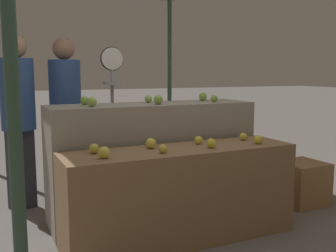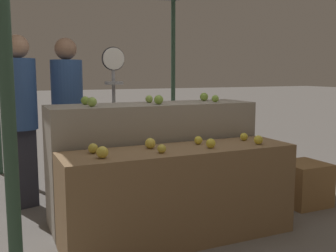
{
  "view_description": "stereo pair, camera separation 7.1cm",
  "coord_description": "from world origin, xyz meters",
  "views": [
    {
      "loc": [
        -1.49,
        -2.86,
        1.42
      ],
      "look_at": [
        0.02,
        0.3,
        0.94
      ],
      "focal_mm": 42.0,
      "sensor_mm": 36.0,
      "label": 1
    },
    {
      "loc": [
        -1.43,
        -2.89,
        1.42
      ],
      "look_at": [
        0.02,
        0.3,
        0.94
      ],
      "focal_mm": 42.0,
      "sensor_mm": 36.0,
      "label": 2
    }
  ],
  "objects": [
    {
      "name": "ground_plane",
      "position": [
        0.0,
        0.0,
        0.0
      ],
      "size": [
        60.0,
        60.0,
        0.0
      ],
      "primitive_type": "plane",
      "color": "slate"
    },
    {
      "name": "apple_back_0",
      "position": [
        -0.62,
        0.48,
        1.17
      ],
      "size": [
        0.08,
        0.08,
        0.08
      ],
      "primitive_type": "sphere",
      "color": "#8EB247",
      "rests_on": "display_counter_back"
    },
    {
      "name": "display_counter_front",
      "position": [
        0.0,
        0.0,
        0.4
      ],
      "size": [
        2.0,
        0.55,
        0.79
      ],
      "primitive_type": "cube",
      "color": "olive",
      "rests_on": "ground_plane"
    },
    {
      "name": "wooden_crate_side",
      "position": [
        1.61,
        0.26,
        0.23
      ],
      "size": [
        0.46,
        0.46,
        0.46
      ],
      "primitive_type": "cube",
      "color": "#9E7547",
      "rests_on": "ground_plane"
    },
    {
      "name": "apple_front_0",
      "position": [
        -0.69,
        -0.1,
        0.84
      ],
      "size": [
        0.09,
        0.09,
        0.09
      ],
      "primitive_type": "sphere",
      "color": "yellow",
      "rests_on": "display_counter_front"
    },
    {
      "name": "apple_front_1",
      "position": [
        -0.22,
        -0.12,
        0.83
      ],
      "size": [
        0.07,
        0.07,
        0.07
      ],
      "primitive_type": "sphere",
      "color": "gold",
      "rests_on": "display_counter_front"
    },
    {
      "name": "apple_back_3",
      "position": [
        -0.63,
        0.71,
        1.16
      ],
      "size": [
        0.08,
        0.08,
        0.08
      ],
      "primitive_type": "sphere",
      "color": "#84AD3D",
      "rests_on": "display_counter_back"
    },
    {
      "name": "apple_back_1",
      "position": [
        0.01,
        0.48,
        1.17
      ],
      "size": [
        0.09,
        0.09,
        0.09
      ],
      "primitive_type": "sphere",
      "color": "#84AD3D",
      "rests_on": "display_counter_back"
    },
    {
      "name": "person_vendor_at_scale",
      "position": [
        -0.65,
        1.49,
        1.05
      ],
      "size": [
        0.37,
        0.37,
        1.79
      ],
      "rotation": [
        0.0,
        0.0,
        3.24
      ],
      "color": "#2D2D38",
      "rests_on": "ground_plane"
    },
    {
      "name": "apple_front_7",
      "position": [
        0.7,
        0.1,
        0.83
      ],
      "size": [
        0.07,
        0.07,
        0.07
      ],
      "primitive_type": "sphere",
      "color": "gold",
      "rests_on": "display_counter_front"
    },
    {
      "name": "produce_scale",
      "position": [
        -0.22,
        1.18,
        1.21
      ],
      "size": [
        0.25,
        0.2,
        1.69
      ],
      "color": "#99999E",
      "rests_on": "ground_plane"
    },
    {
      "name": "apple_back_5",
      "position": [
        0.62,
        0.7,
        1.17
      ],
      "size": [
        0.09,
        0.09,
        0.09
      ],
      "primitive_type": "sphere",
      "color": "#84AD3D",
      "rests_on": "display_counter_back"
    },
    {
      "name": "apple_front_2",
      "position": [
        0.23,
        -0.1,
        0.83
      ],
      "size": [
        0.08,
        0.08,
        0.08
      ],
      "primitive_type": "sphere",
      "color": "gold",
      "rests_on": "display_counter_front"
    },
    {
      "name": "apple_front_4",
      "position": [
        -0.71,
        0.1,
        0.83
      ],
      "size": [
        0.08,
        0.08,
        0.08
      ],
      "primitive_type": "sphere",
      "color": "gold",
      "rests_on": "display_counter_front"
    },
    {
      "name": "display_counter_back",
      "position": [
        0.0,
        0.6,
        0.56
      ],
      "size": [
        2.0,
        0.55,
        1.12
      ],
      "primitive_type": "cube",
      "color": "gray",
      "rests_on": "ground_plane"
    },
    {
      "name": "apple_back_2",
      "position": [
        0.63,
        0.5,
        1.16
      ],
      "size": [
        0.07,
        0.07,
        0.07
      ],
      "primitive_type": "sphere",
      "color": "#84AD3D",
      "rests_on": "display_counter_back"
    },
    {
      "name": "person_customer_left",
      "position": [
        -1.15,
        1.42,
        1.05
      ],
      "size": [
        0.42,
        0.42,
        1.8
      ],
      "rotation": [
        0.0,
        0.0,
        3.41
      ],
      "color": "#2D2D38",
      "rests_on": "ground_plane"
    },
    {
      "name": "apple_front_3",
      "position": [
        0.7,
        -0.12,
        0.83
      ],
      "size": [
        0.08,
        0.08,
        0.08
      ],
      "primitive_type": "sphere",
      "color": "gold",
      "rests_on": "display_counter_front"
    },
    {
      "name": "apple_back_4",
      "position": [
        0.0,
        0.71,
        1.16
      ],
      "size": [
        0.07,
        0.07,
        0.07
      ],
      "primitive_type": "sphere",
      "color": "#8EB247",
      "rests_on": "display_counter_back"
    },
    {
      "name": "apple_front_6",
      "position": [
        0.22,
        0.1,
        0.83
      ],
      "size": [
        0.07,
        0.07,
        0.07
      ],
      "primitive_type": "sphere",
      "color": "gold",
      "rests_on": "display_counter_front"
    },
    {
      "name": "apple_front_5",
      "position": [
        -0.23,
        0.1,
        0.84
      ],
      "size": [
        0.09,
        0.09,
        0.09
      ],
      "primitive_type": "sphere",
      "color": "yellow",
      "rests_on": "display_counter_front"
    }
  ]
}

